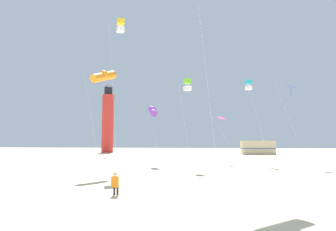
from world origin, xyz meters
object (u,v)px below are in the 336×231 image
object	(u,v)px
kite_box_gold	(121,26)
kite_tube_violet	(153,111)
kite_flyer_standing	(115,183)
lighthouse_distant	(108,120)
kite_tube_orange	(104,76)
kite_diamond_blue	(291,89)
rv_van_tan	(258,148)
kite_diamond_rainbow	(221,120)
kite_box_lime	(187,85)
kite_box_cyan	(248,85)

from	to	relation	value
kite_box_gold	kite_tube_violet	distance (m)	9.86
kite_flyer_standing	lighthouse_distant	distance (m)	52.11
kite_tube_orange	kite_diamond_blue	bearing A→B (deg)	24.82
kite_box_gold	rv_van_tan	xyz separation A→B (m)	(18.86, 32.55, -11.64)
kite_flyer_standing	kite_diamond_rainbow	size ratio (longest dim) A/B	0.21
kite_tube_violet	kite_box_lime	bearing A→B (deg)	-40.43
kite_box_lime	kite_diamond_rainbow	xyz separation A→B (m)	(3.81, 6.28, -2.95)
kite_tube_orange	rv_van_tan	xyz separation A→B (m)	(19.77, 34.03, -6.67)
kite_diamond_rainbow	rv_van_tan	world-z (taller)	kite_diamond_rainbow
kite_box_cyan	kite_diamond_blue	bearing A→B (deg)	-36.58
kite_tube_orange	kite_diamond_rainbow	bearing A→B (deg)	46.30
kite_box_lime	kite_tube_violet	bearing A→B (deg)	139.57
kite_box_lime	kite_box_cyan	size ratio (longest dim) A/B	0.88
rv_van_tan	kite_box_cyan	bearing A→B (deg)	-106.55
kite_diamond_rainbow	kite_flyer_standing	bearing A→B (deg)	-110.20
lighthouse_distant	rv_van_tan	distance (m)	34.88
kite_box_lime	kite_tube_violet	xyz separation A→B (m)	(-4.06, 3.46, -2.10)
kite_flyer_standing	kite_box_lime	xyz separation A→B (m)	(3.14, 12.63, 7.58)
kite_flyer_standing	rv_van_tan	size ratio (longest dim) A/B	0.18
kite_box_lime	kite_tube_orange	bearing A→B (deg)	-144.67
kite_diamond_blue	lighthouse_distant	xyz separation A→B (m)	(-31.52, 32.56, -0.38)
kite_diamond_blue	kite_diamond_rainbow	world-z (taller)	kite_diamond_blue
kite_flyer_standing	kite_box_lime	bearing A→B (deg)	-111.25
kite_box_cyan	kite_tube_orange	world-z (taller)	kite_box_cyan
kite_diamond_rainbow	kite_tube_violet	xyz separation A→B (m)	(-7.87, -2.82, 0.85)
kite_diamond_rainbow	kite_tube_orange	world-z (taller)	kite_tube_orange
kite_tube_violet	rv_van_tan	world-z (taller)	kite_tube_violet
kite_box_lime	rv_van_tan	bearing A→B (deg)	66.03
kite_box_lime	kite_diamond_rainbow	size ratio (longest dim) A/B	1.56
kite_box_lime	kite_diamond_blue	size ratio (longest dim) A/B	1.00
kite_flyer_standing	rv_van_tan	bearing A→B (deg)	-118.37
kite_box_gold	rv_van_tan	size ratio (longest dim) A/B	2.09
kite_box_gold	kite_box_cyan	size ratio (longest dim) A/B	1.37
kite_box_lime	kite_tube_orange	distance (m)	8.30
kite_tube_violet	rv_van_tan	xyz separation A→B (m)	(17.06, 25.77, -4.71)
kite_box_lime	kite_diamond_blue	xyz separation A→B (m)	(10.90, 3.37, 0.02)
kite_flyer_standing	rv_van_tan	xyz separation A→B (m)	(16.14, 41.85, 0.78)
kite_diamond_rainbow	kite_tube_orange	size ratio (longest dim) A/B	0.64
kite_box_gold	kite_box_cyan	world-z (taller)	kite_box_gold
kite_flyer_standing	kite_box_lime	distance (m)	15.06
kite_box_lime	rv_van_tan	world-z (taller)	kite_box_lime
rv_van_tan	kite_tube_violet	bearing A→B (deg)	-125.63
kite_diamond_blue	kite_tube_orange	distance (m)	19.47
kite_box_gold	rv_van_tan	bearing A→B (deg)	59.91
kite_diamond_blue	rv_van_tan	size ratio (longest dim) A/B	1.34
kite_diamond_rainbow	lighthouse_distant	distance (m)	38.51
kite_box_gold	kite_diamond_blue	world-z (taller)	kite_box_gold
kite_diamond_rainbow	kite_tube_orange	distance (m)	15.57
kite_flyer_standing	lighthouse_distant	xyz separation A→B (m)	(-17.48, 48.56, 7.22)
kite_diamond_rainbow	kite_box_cyan	world-z (taller)	kite_box_cyan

